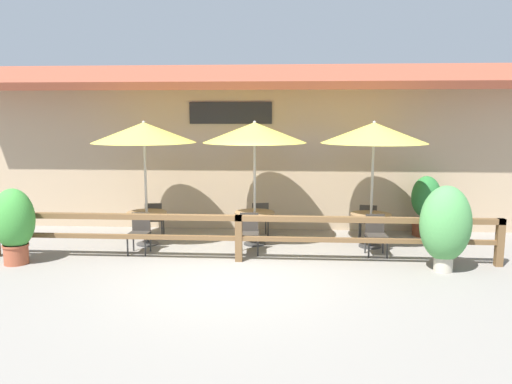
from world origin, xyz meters
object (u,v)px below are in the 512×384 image
(patio_umbrella_near, at_px, (144,133))
(patio_umbrella_far, at_px, (374,133))
(chair_near_wallside, at_px, (154,218))
(dining_table_far, at_px, (371,221))
(potted_plant_entrance_palm, at_px, (14,223))
(dining_table_near, at_px, (147,219))
(patio_umbrella_middle, at_px, (255,133))
(chair_near_streetside, at_px, (140,231))
(chair_middle_wallside, at_px, (260,217))
(chair_middle_streetside, at_px, (249,231))
(chair_far_wallside, at_px, (368,220))
(potted_plant_small_flowering, at_px, (426,204))
(dining_table_middle, at_px, (255,219))
(potted_plant_broad_leaf, at_px, (445,225))
(chair_far_streetside, at_px, (376,233))

(patio_umbrella_near, relative_size, patio_umbrella_far, 1.00)
(chair_near_wallside, bearing_deg, dining_table_far, 165.25)
(dining_table_far, xyz_separation_m, potted_plant_entrance_palm, (-7.26, -1.80, 0.23))
(dining_table_near, xyz_separation_m, patio_umbrella_middle, (2.46, 0.17, 1.95))
(chair_near_wallside, bearing_deg, chair_near_streetside, 84.31)
(chair_middle_wallside, height_order, dining_table_far, chair_middle_wallside)
(chair_near_streetside, distance_m, chair_middle_wallside, 2.97)
(chair_middle_streetside, relative_size, chair_far_wallside, 1.00)
(patio_umbrella_near, distance_m, potted_plant_small_flowering, 6.94)
(dining_table_near, bearing_deg, patio_umbrella_far, 1.39)
(dining_table_far, xyz_separation_m, chair_far_wallside, (0.05, 0.66, -0.12))
(dining_table_near, xyz_separation_m, potted_plant_entrance_palm, (-2.19, -1.67, 0.23))
(potted_plant_small_flowering, bearing_deg, dining_table_middle, -164.72)
(patio_umbrella_near, xyz_separation_m, potted_plant_small_flowering, (6.59, 1.30, -1.76))
(dining_table_near, relative_size, potted_plant_broad_leaf, 0.56)
(chair_far_wallside, bearing_deg, patio_umbrella_near, 21.40)
(patio_umbrella_middle, height_order, potted_plant_broad_leaf, patio_umbrella_middle)
(chair_near_wallside, distance_m, chair_far_streetside, 5.25)
(potted_plant_broad_leaf, bearing_deg, chair_middle_wallside, 145.56)
(chair_middle_wallside, bearing_deg, dining_table_middle, 73.24)
(patio_umbrella_far, distance_m, potted_plant_entrance_palm, 7.68)
(chair_middle_streetside, distance_m, potted_plant_small_flowering, 4.61)
(potted_plant_broad_leaf, bearing_deg, dining_table_near, 165.55)
(patio_umbrella_middle, relative_size, potted_plant_broad_leaf, 1.71)
(chair_near_streetside, bearing_deg, dining_table_near, 94.35)
(chair_near_wallside, bearing_deg, chair_far_streetside, 158.06)
(potted_plant_small_flowering, bearing_deg, dining_table_near, -168.82)
(patio_umbrella_far, height_order, potted_plant_broad_leaf, patio_umbrella_far)
(chair_middle_streetside, xyz_separation_m, potted_plant_entrance_palm, (-4.58, -1.11, 0.35))
(dining_table_middle, bearing_deg, patio_umbrella_near, -175.96)
(dining_table_far, bearing_deg, chair_far_streetside, -89.54)
(chair_near_streetside, xyz_separation_m, chair_middle_streetside, (2.35, 0.14, 0.00))
(patio_umbrella_middle, relative_size, chair_middle_wallside, 3.29)
(dining_table_near, bearing_deg, chair_middle_wallside, 19.80)
(chair_far_streetside, bearing_deg, potted_plant_small_flowering, 48.08)
(chair_near_wallside, relative_size, chair_middle_wallside, 1.00)
(patio_umbrella_far, xyz_separation_m, potted_plant_small_flowering, (1.51, 1.18, -1.76))
(chair_near_streetside, relative_size, chair_near_wallside, 1.00)
(potted_plant_entrance_palm, bearing_deg, patio_umbrella_middle, 21.68)
(chair_middle_wallside, xyz_separation_m, chair_far_streetside, (2.55, -1.45, 0.00))
(dining_table_near, height_order, potted_plant_entrance_palm, potted_plant_entrance_palm)
(chair_far_streetside, bearing_deg, chair_near_streetside, 179.24)
(potted_plant_small_flowering, bearing_deg, potted_plant_entrance_palm, -161.27)
(potted_plant_small_flowering, bearing_deg, patio_umbrella_near, -168.82)
(chair_near_wallside, bearing_deg, potted_plant_entrance_palm, 39.43)
(patio_umbrella_near, relative_size, dining_table_near, 3.09)
(dining_table_near, bearing_deg, chair_far_streetside, -6.05)
(potted_plant_small_flowering, bearing_deg, chair_far_wallside, -160.63)
(chair_middle_wallside, bearing_deg, chair_near_streetside, 21.69)
(chair_near_wallside, distance_m, patio_umbrella_middle, 3.28)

